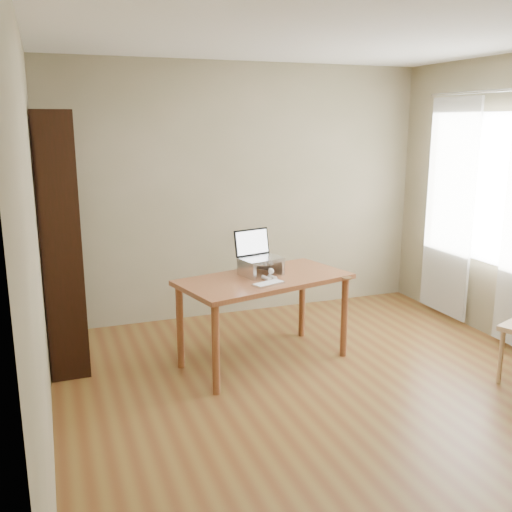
{
  "coord_description": "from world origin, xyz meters",
  "views": [
    {
      "loc": [
        -1.92,
        -3.35,
        2.01
      ],
      "look_at": [
        -0.35,
        0.89,
        0.94
      ],
      "focal_mm": 40.0,
      "sensor_mm": 36.0,
      "label": 1
    }
  ],
  "objects": [
    {
      "name": "bookshelf",
      "position": [
        -1.83,
        1.55,
        1.05
      ],
      "size": [
        0.3,
        0.9,
        2.1
      ],
      "color": "black",
      "rests_on": "ground"
    },
    {
      "name": "coaster",
      "position": [
        0.37,
        0.65,
        0.75
      ],
      "size": [
        0.09,
        0.09,
        0.01
      ],
      "primitive_type": "cylinder",
      "color": "brown",
      "rests_on": "desk"
    },
    {
      "name": "room",
      "position": [
        0.03,
        0.01,
        1.3
      ],
      "size": [
        4.04,
        4.54,
        2.64
      ],
      "color": "brown",
      "rests_on": "ground"
    },
    {
      "name": "laptop",
      "position": [
        -0.27,
        1.05,
        0.94
      ],
      "size": [
        0.39,
        0.36,
        0.24
      ],
      "rotation": [
        0.0,
        0.0,
        0.24
      ],
      "color": "silver",
      "rests_on": "laptop_stand"
    },
    {
      "name": "desk",
      "position": [
        -0.27,
        0.91,
        0.65
      ],
      "size": [
        1.54,
        1.02,
        0.75
      ],
      "rotation": [
        0.0,
        0.0,
        0.24
      ],
      "color": "brown",
      "rests_on": "ground"
    },
    {
      "name": "keyboard",
      "position": [
        -0.32,
        0.69,
        0.76
      ],
      "size": [
        0.28,
        0.19,
        0.02
      ],
      "rotation": [
        0.0,
        0.0,
        0.34
      ],
      "color": "silver",
      "rests_on": "desk"
    },
    {
      "name": "laptop_stand",
      "position": [
        -0.27,
        0.99,
        0.83
      ],
      "size": [
        0.32,
        0.25,
        0.13
      ],
      "rotation": [
        0.0,
        0.0,
        0.24
      ],
      "color": "silver",
      "rests_on": "desk"
    },
    {
      "name": "curtains",
      "position": [
        1.92,
        0.8,
        1.17
      ],
      "size": [
        0.03,
        1.9,
        2.25
      ],
      "color": "white",
      "rests_on": "ground"
    },
    {
      "name": "cat",
      "position": [
        -0.28,
        1.02,
        0.82
      ],
      "size": [
        0.26,
        0.49,
        0.17
      ],
      "rotation": [
        0.0,
        0.0,
        0.19
      ],
      "color": "#433C35",
      "rests_on": "desk"
    }
  ]
}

